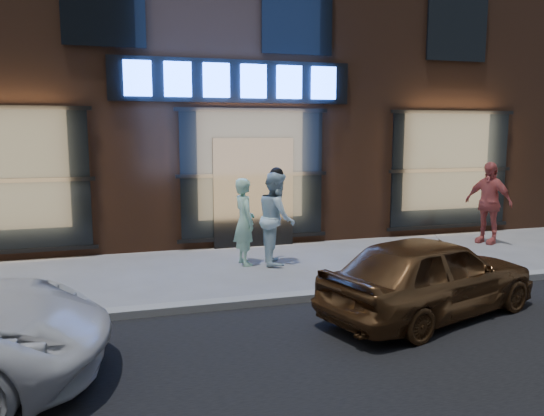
{
  "coord_description": "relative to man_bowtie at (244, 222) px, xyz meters",
  "views": [
    {
      "loc": [
        -2.85,
        -7.33,
        2.57
      ],
      "look_at": [
        -0.25,
        1.6,
        1.2
      ],
      "focal_mm": 35.0,
      "sensor_mm": 36.0,
      "label": 1
    }
  ],
  "objects": [
    {
      "name": "passerby",
      "position": [
        5.79,
        0.36,
        0.1
      ],
      "size": [
        0.87,
        1.18,
        1.87
      ],
      "primitive_type": "imported",
      "rotation": [
        0.0,
        0.0,
        -1.14
      ],
      "color": "#C55751",
      "rests_on": "ground"
    },
    {
      "name": "man_cap",
      "position": [
        0.62,
        -0.08,
        0.06
      ],
      "size": [
        0.82,
        0.98,
        1.79
      ],
      "primitive_type": "imported",
      "rotation": [
        0.0,
        0.0,
        1.39
      ],
      "color": "white",
      "rests_on": "ground"
    },
    {
      "name": "curb",
      "position": [
        0.57,
        -2.4,
        -0.78
      ],
      "size": [
        60.0,
        0.25,
        0.12
      ],
      "primitive_type": "cube",
      "color": "gray",
      "rests_on": "ground"
    },
    {
      "name": "storefront_building",
      "position": [
        0.57,
        5.59,
        4.31
      ],
      "size": [
        30.2,
        8.28,
        10.3
      ],
      "color": "#54301E",
      "rests_on": "ground"
    },
    {
      "name": "man_bowtie",
      "position": [
        0.0,
        0.0,
        0.0
      ],
      "size": [
        0.47,
        0.66,
        1.67
      ],
      "primitive_type": "imported",
      "rotation": [
        0.0,
        0.0,
        1.7
      ],
      "color": "#B0E8D0",
      "rests_on": "ground"
    },
    {
      "name": "ground",
      "position": [
        0.57,
        -2.4,
        -0.84
      ],
      "size": [
        90.0,
        90.0,
        0.0
      ],
      "primitive_type": "plane",
      "color": "slate",
      "rests_on": "ground"
    },
    {
      "name": "gold_sedan",
      "position": [
        1.81,
        -3.51,
        -0.26
      ],
      "size": [
        3.65,
        2.35,
        1.15
      ],
      "primitive_type": "imported",
      "rotation": [
        0.0,
        0.0,
        1.89
      ],
      "color": "brown",
      "rests_on": "ground"
    }
  ]
}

